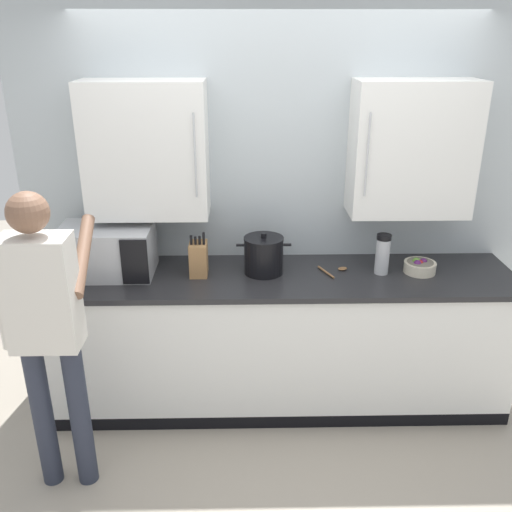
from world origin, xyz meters
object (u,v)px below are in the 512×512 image
fruit_bowl (420,266)px  person_figure (46,322)px  microwave_oven (102,251)px  knife_block (199,259)px  stock_pot (264,255)px  wooden_spoon (335,270)px  thermos_flask (383,254)px

fruit_bowl → person_figure: person_figure is taller
microwave_oven → fruit_bowl: (2.02, -0.01, -0.11)m
microwave_oven → person_figure: 0.77m
knife_block → stock_pot: size_ratio=0.84×
wooden_spoon → person_figure: (-1.59, -0.76, 0.07)m
thermos_flask → fruit_bowl: size_ratio=1.29×
fruit_bowl → person_figure: (-2.13, -0.74, 0.03)m
fruit_bowl → stock_pot: bearing=178.9°
microwave_oven → stock_pot: 1.02m
wooden_spoon → fruit_bowl: fruit_bowl is taller
knife_block → person_figure: size_ratio=0.17×
person_figure → microwave_oven: bearing=81.8°
microwave_oven → stock_pot: (1.02, 0.00, -0.03)m
wooden_spoon → fruit_bowl: bearing=-2.4°
fruit_bowl → thermos_flask: bearing=-178.3°
microwave_oven → knife_block: microwave_oven is taller
microwave_oven → knife_block: (0.61, -0.02, -0.05)m
knife_block → thermos_flask: bearing=-0.0°
thermos_flask → person_figure: bearing=-158.6°
thermos_flask → wooden_spoon: (-0.29, 0.03, -0.12)m
thermos_flask → knife_block: knife_block is taller
thermos_flask → knife_block: bearing=180.0°
thermos_flask → stock_pot: size_ratio=0.75×
wooden_spoon → thermos_flask: bearing=-5.9°
microwave_oven → wooden_spoon: (1.48, 0.01, -0.15)m
microwave_oven → thermos_flask: size_ratio=3.02×
wooden_spoon → stock_pot: (-0.46, -0.00, 0.11)m
thermos_flask → person_figure: person_figure is taller
knife_block → person_figure: 1.03m
thermos_flask → wooden_spoon: thermos_flask is taller
wooden_spoon → stock_pot: bearing=-179.6°
wooden_spoon → microwave_oven: bearing=-179.7°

